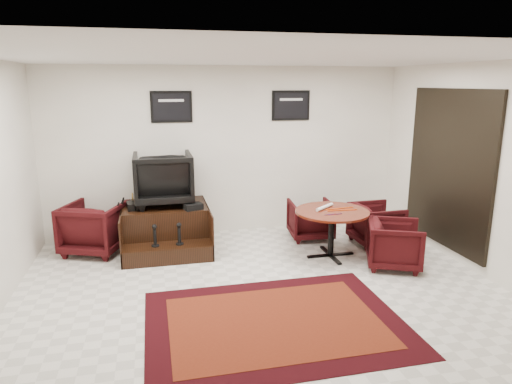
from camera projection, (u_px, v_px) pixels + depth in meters
ground at (262, 292)px, 5.65m from camera, size 6.00×6.00×0.00m
room_shell at (293, 147)px, 5.44m from camera, size 6.02×5.02×2.81m
area_rug at (275, 322)px, 4.93m from camera, size 2.75×2.06×0.01m
shine_podium at (166, 229)px, 7.12m from camera, size 1.30×1.34×0.67m
shine_chair at (163, 176)px, 7.06m from camera, size 0.88×0.82×0.90m
shoes_pair at (135, 206)px, 6.87m from camera, size 0.26×0.31×0.10m
polish_kit at (193, 206)px, 6.84m from camera, size 0.31×0.25×0.09m
umbrella_black at (112, 227)px, 6.84m from camera, size 0.31×0.12×0.83m
umbrella_hooked at (116, 223)px, 6.96m from camera, size 0.32×0.12×0.87m
armchair_side at (94, 225)px, 6.90m from camera, size 1.05×1.02×0.85m
meeting_table at (332, 216)px, 6.68m from camera, size 1.08×1.08×0.71m
table_chair_back at (311, 218)px, 7.55m from camera, size 0.74×0.70×0.70m
table_chair_window at (376, 222)px, 7.27m from camera, size 0.67×0.72×0.72m
table_chair_corner at (395, 242)px, 6.35m from camera, size 0.88×0.91×0.72m
paper_roll at (325, 207)px, 6.76m from camera, size 0.36×0.30×0.05m
table_clutter at (340, 210)px, 6.67m from camera, size 0.57×0.32×0.01m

